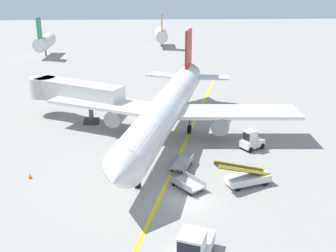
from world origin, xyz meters
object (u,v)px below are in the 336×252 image
object	(u,v)px
airliner	(168,107)
pushback_tug	(194,247)
ground_crew_marshaller	(140,178)
safety_cone_nose_right	(230,119)
baggage_tug_near_wing	(252,141)
belt_loader_forward_hold	(247,177)
baggage_cart_loaded	(182,163)
safety_cone_nose_left	(30,176)
jet_bridge	(69,92)
baggage_cart_empty_trailing	(187,184)

from	to	relation	value
airliner	pushback_tug	xyz separation A→B (m)	(0.56, -21.13, -2.42)
ground_crew_marshaller	safety_cone_nose_right	world-z (taller)	ground_crew_marshaller
pushback_tug	baggage_tug_near_wing	world-z (taller)	pushback_tug
belt_loader_forward_hold	ground_crew_marshaller	bearing A→B (deg)	-179.75
pushback_tug	baggage_cart_loaded	distance (m)	13.10
baggage_cart_loaded	safety_cone_nose_left	world-z (taller)	baggage_cart_loaded
baggage_cart_loaded	belt_loader_forward_hold	bearing A→B (deg)	-34.62
jet_bridge	belt_loader_forward_hold	bearing A→B (deg)	-45.43
safety_cone_nose_left	safety_cone_nose_right	bearing A→B (deg)	34.99
pushback_tug	safety_cone_nose_right	distance (m)	27.01
safety_cone_nose_right	airliner	bearing A→B (deg)	-148.54
pushback_tug	baggage_cart_empty_trailing	size ratio (longest dim) A/B	1.15
airliner	baggage_cart_empty_trailing	xyz separation A→B (m)	(1.03, -12.01, -2.95)
safety_cone_nose_left	baggage_cart_loaded	bearing A→B (deg)	6.13
baggage_cart_loaded	baggage_cart_empty_trailing	size ratio (longest dim) A/B	1.08
jet_bridge	safety_cone_nose_left	xyz separation A→B (m)	(-0.88, -15.91, -3.32)
jet_bridge	baggage_cart_empty_trailing	bearing A→B (deg)	-55.39
safety_cone_nose_left	baggage_tug_near_wing	bearing A→B (deg)	14.56
belt_loader_forward_hold	baggage_cart_loaded	bearing A→B (deg)	145.38
baggage_tug_near_wing	jet_bridge	bearing A→B (deg)	152.45
baggage_cart_loaded	baggage_cart_empty_trailing	xyz separation A→B (m)	(0.14, -3.96, 0.00)
safety_cone_nose_right	belt_loader_forward_hold	bearing A→B (deg)	-96.24
jet_bridge	belt_loader_forward_hold	world-z (taller)	jet_bridge
pushback_tug	ground_crew_marshaller	distance (m)	10.07
baggage_cart_loaded	safety_cone_nose_right	xyz separation A→B (m)	(7.02, 12.89, -0.25)
airliner	ground_crew_marshaller	bearing A→B (deg)	-104.04
baggage_tug_near_wing	safety_cone_nose_right	distance (m)	8.93
safety_cone_nose_left	jet_bridge	bearing A→B (deg)	86.84
pushback_tug	belt_loader_forward_hold	size ratio (longest dim) A/B	0.79
airliner	belt_loader_forward_hold	world-z (taller)	airliner
jet_bridge	safety_cone_nose_left	bearing A→B (deg)	-93.16
baggage_cart_empty_trailing	baggage_tug_near_wing	bearing A→B (deg)	47.28
jet_bridge	pushback_tug	size ratio (longest dim) A/B	3.04
airliner	jet_bridge	distance (m)	13.34
pushback_tug	ground_crew_marshaller	world-z (taller)	pushback_tug
airliner	baggage_cart_empty_trailing	size ratio (longest dim) A/B	9.90
jet_bridge	ground_crew_marshaller	world-z (taller)	jet_bridge
jet_bridge	baggage_cart_loaded	size ratio (longest dim) A/B	3.25
belt_loader_forward_hold	safety_cone_nose_left	world-z (taller)	belt_loader_forward_hold
ground_crew_marshaller	pushback_tug	bearing A→B (deg)	-69.74
ground_crew_marshaller	safety_cone_nose_left	distance (m)	9.92
safety_cone_nose_right	baggage_cart_loaded	bearing A→B (deg)	-118.58
airliner	safety_cone_nose_left	bearing A→B (deg)	-142.94
jet_bridge	belt_loader_forward_hold	size ratio (longest dim) A/B	2.39
baggage_tug_near_wing	ground_crew_marshaller	distance (m)	13.64
baggage_cart_loaded	airliner	bearing A→B (deg)	96.35
pushback_tug	baggage_tug_near_wing	bearing A→B (deg)	65.40
ground_crew_marshaller	baggage_cart_empty_trailing	bearing A→B (deg)	-4.66
baggage_cart_empty_trailing	safety_cone_nose_right	size ratio (longest dim) A/B	8.00
belt_loader_forward_hold	safety_cone_nose_left	bearing A→B (deg)	173.42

